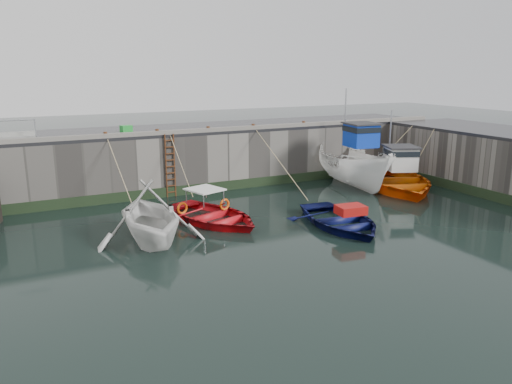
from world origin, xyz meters
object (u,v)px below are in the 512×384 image
boat_near_blue (213,221)px  bollard_b (157,132)px  boat_near_navy (340,226)px  bollard_c (208,129)px  ladder (170,166)px  boat_near_white (151,240)px  bollard_d (253,126)px  fish_crate (126,129)px  bollard_a (105,135)px  bollard_e (304,124)px  boat_far_white (354,166)px  boat_far_orange (395,180)px

boat_near_blue → bollard_b: bearing=80.7°
boat_near_navy → bollard_c: bollard_c is taller
ladder → boat_near_white: bearing=-113.8°
boat_near_navy → bollard_c: bearing=114.3°
boat_near_navy → bollard_d: bearing=96.6°
fish_crate → bollard_b: 2.14m
boat_near_navy → ladder: bearing=128.2°
boat_near_blue → boat_near_navy: 5.37m
boat_near_white → bollard_a: bearing=95.4°
boat_near_navy → bollard_e: size_ratio=17.86×
bollard_c → bollard_e: (5.80, 0.00, 0.00)m
boat_far_white → fish_crate: boat_far_white is taller
boat_far_orange → bollard_c: bearing=179.1°
boat_near_white → bollard_c: size_ratio=17.76×
boat_far_white → bollard_e: 3.76m
boat_far_white → bollard_b: (-10.34, 2.43, 2.20)m
ladder → bollard_d: (4.80, 0.34, 1.71)m
boat_near_navy → boat_far_orange: (6.65, 4.21, 0.48)m
bollard_b → ladder: bearing=-33.9°
bollard_b → bollard_d: size_ratio=1.00×
ladder → boat_near_white: (-2.68, -6.07, -1.59)m
fish_crate → bollard_d: 6.68m
boat_near_blue → fish_crate: 8.03m
boat_far_orange → bollard_e: (-3.49, 3.93, 2.82)m
fish_crate → bollard_d: (6.43, -1.82, -0.03)m
fish_crate → bollard_d: fish_crate is taller
boat_near_white → bollard_e: (10.68, 6.41, 3.30)m
ladder → bollard_b: bearing=146.1°
fish_crate → bollard_d: bearing=-29.0°
boat_far_white → bollard_d: boat_far_white is taller
ladder → boat_far_orange: bearing=-17.4°
bollard_a → bollard_d: same height
bollard_e → bollard_d: bearing=180.0°
boat_far_orange → bollard_a: size_ratio=30.48×
boat_near_white → bollard_a: bollard_a is taller
bollard_b → bollard_e: 8.50m
bollard_a → bollard_b: 2.50m
bollard_b → boat_near_white: bearing=-108.8°
ladder → bollard_e: size_ratio=11.43×
boat_near_navy → fish_crate: (-6.47, 9.96, 3.33)m
ladder → bollard_d: 5.11m
fish_crate → bollard_e: 9.80m
bollard_d → bollard_a: bearing=180.0°
boat_near_blue → fish_crate: size_ratio=9.29×
fish_crate → bollard_c: (3.83, -1.82, -0.03)m
ladder → boat_near_white: 6.82m
bollard_e → boat_near_navy: bearing=-111.3°
boat_near_navy → fish_crate: size_ratio=9.18×
boat_far_white → boat_far_orange: bearing=-35.3°
bollard_a → ladder: bearing=-6.4°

